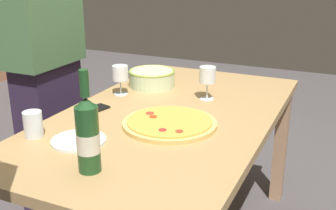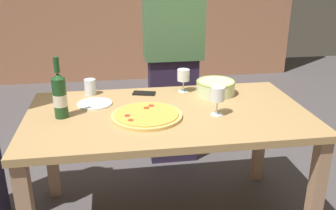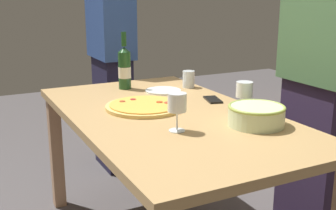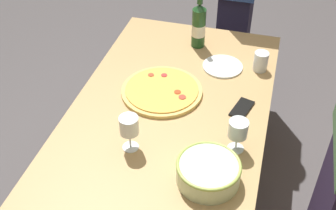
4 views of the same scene
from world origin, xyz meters
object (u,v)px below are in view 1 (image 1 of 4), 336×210
pizza (170,123)px  side_plate (79,140)px  wine_bottle (88,134)px  cup_amber (33,124)px  dining_table (168,133)px  wine_glass_near_pizza (208,76)px  cell_phone (94,109)px  serving_bowl (152,77)px  wine_glass_by_bottle (120,75)px  person_guest_left (44,59)px

pizza → side_plate: 0.38m
wine_bottle → cup_amber: (0.14, 0.36, -0.08)m
dining_table → wine_glass_near_pizza: size_ratio=9.72×
dining_table → pizza: 0.18m
dining_table → side_plate: (-0.42, 0.18, 0.10)m
wine_bottle → cell_phone: wine_bottle is taller
serving_bowl → wine_glass_by_bottle: wine_glass_by_bottle is taller
dining_table → serving_bowl: serving_bowl is taller
wine_glass_near_pizza → cup_amber: bearing=147.1°
serving_bowl → cell_phone: 0.46m
dining_table → serving_bowl: bearing=36.2°
serving_bowl → cell_phone: (-0.46, 0.07, -0.04)m
pizza → side_plate: pizza is taller
serving_bowl → side_plate: 0.77m
dining_table → person_guest_left: person_guest_left is taller
serving_bowl → wine_glass_near_pizza: bearing=-104.2°
wine_glass_by_bottle → cell_phone: 0.28m
pizza → wine_bottle: bearing=170.7°
serving_bowl → wine_glass_by_bottle: bearing=158.2°
cup_amber → wine_bottle: bearing=-111.6°
pizza → person_guest_left: person_guest_left is taller
pizza → wine_glass_near_pizza: bearing=-3.5°
pizza → serving_bowl: bearing=34.0°
serving_bowl → cup_amber: size_ratio=2.46×
serving_bowl → wine_glass_near_pizza: size_ratio=1.52×
pizza → cup_amber: (-0.32, 0.43, 0.04)m
wine_bottle → wine_glass_by_bottle: wine_bottle is taller
wine_glass_by_bottle → cell_phone: (-0.26, -0.01, -0.10)m
cell_phone → person_guest_left: bearing=166.9°
wine_glass_near_pizza → wine_glass_by_bottle: (-0.11, 0.43, -0.02)m
cup_amber → side_plate: cup_amber is taller
wine_glass_by_bottle → side_plate: (-0.57, -0.15, -0.10)m
serving_bowl → cell_phone: bearing=171.4°
person_guest_left → cell_phone: bearing=-17.3°
dining_table → wine_glass_near_pizza: wine_glass_near_pizza is taller
cup_amber → person_guest_left: size_ratio=0.06×
wine_glass_near_pizza → wine_glass_by_bottle: wine_glass_near_pizza is taller
cup_amber → pizza: bearing=-53.7°
person_guest_left → side_plate: bearing=-30.9°
side_plate → dining_table: bearing=-23.3°
wine_bottle → person_guest_left: (0.76, 0.81, 0.01)m
dining_table → person_guest_left: (0.17, 0.82, 0.23)m
wine_bottle → dining_table: bearing=-0.9°
serving_bowl → wine_glass_near_pizza: (-0.09, -0.35, 0.07)m
wine_glass_by_bottle → cell_phone: wine_glass_by_bottle is taller
wine_bottle → wine_glass_by_bottle: (0.74, 0.33, -0.02)m
dining_table → wine_glass_by_bottle: (0.15, 0.33, 0.20)m
pizza → wine_glass_by_bottle: wine_glass_by_bottle is taller
wine_glass_near_pizza → cup_amber: wine_glass_near_pizza is taller
cup_amber → side_plate: 0.20m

